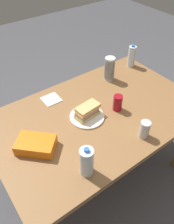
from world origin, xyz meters
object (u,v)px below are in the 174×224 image
object	(u,v)px
dining_table	(97,123)
paper_plate	(87,117)
sandwich	(87,111)
chip_bag	(36,145)
water_bottle_tall	(132,56)
soda_can_red	(118,103)
soda_can_silver	(144,129)
water_bottle_spare	(87,162)
plastic_cup_stack	(109,69)

from	to	relation	value
dining_table	paper_plate	bearing A→B (deg)	173.40
sandwich	chip_bag	bearing A→B (deg)	-174.31
chip_bag	water_bottle_tall	bearing A→B (deg)	-117.64
soda_can_red	chip_bag	size ratio (longest dim) A/B	0.53
chip_bag	soda_can_silver	distance (m)	0.68
dining_table	water_bottle_spare	world-z (taller)	water_bottle_spare
water_bottle_spare	soda_can_silver	bearing A→B (deg)	-0.21
water_bottle_spare	chip_bag	bearing A→B (deg)	115.47
dining_table	water_bottle_tall	bearing A→B (deg)	26.82
water_bottle_tall	water_bottle_spare	xyz separation A→B (m)	(-1.00, -0.68, -0.00)
dining_table	paper_plate	xyz separation A→B (m)	(-0.08, 0.01, 0.10)
sandwich	water_bottle_spare	bearing A→B (deg)	-126.87
dining_table	water_bottle_spare	bearing A→B (deg)	-135.34
paper_plate	water_bottle_spare	xyz separation A→B (m)	(-0.26, -0.35, 0.09)
soda_can_red	water_bottle_tall	size ratio (longest dim) A/B	0.59
paper_plate	soda_can_red	world-z (taller)	soda_can_red
paper_plate	plastic_cup_stack	xyz separation A→B (m)	(0.43, 0.27, 0.10)
chip_bag	sandwich	bearing A→B (deg)	-129.29
water_bottle_spare	dining_table	bearing A→B (deg)	44.66
dining_table	soda_can_red	bearing A→B (deg)	-20.03
paper_plate	sandwich	world-z (taller)	sandwich
soda_can_red	water_bottle_tall	xyz separation A→B (m)	(0.51, 0.38, 0.04)
sandwich	soda_can_red	bearing A→B (deg)	-15.97
chip_bag	water_bottle_tall	xyz separation A→B (m)	(1.15, 0.36, 0.06)
soda_can_red	soda_can_silver	world-z (taller)	same
paper_plate	water_bottle_spare	distance (m)	0.45
soda_can_red	water_bottle_spare	size ratio (longest dim) A/B	0.60
sandwich	chip_bag	distance (m)	0.42
soda_can_silver	chip_bag	bearing A→B (deg)	152.28
dining_table	plastic_cup_stack	size ratio (longest dim) A/B	7.47
water_bottle_spare	soda_can_silver	distance (m)	0.45
dining_table	plastic_cup_stack	xyz separation A→B (m)	(0.35, 0.28, 0.20)
water_bottle_tall	soda_can_silver	world-z (taller)	water_bottle_tall
soda_can_red	soda_can_silver	distance (m)	0.30
soda_can_silver	dining_table	bearing A→B (deg)	106.71
soda_can_red	water_bottle_spare	xyz separation A→B (m)	(-0.49, -0.29, 0.03)
dining_table	plastic_cup_stack	world-z (taller)	plastic_cup_stack
water_bottle_tall	water_bottle_spare	world-z (taller)	water_bottle_tall
plastic_cup_stack	water_bottle_spare	size ratio (longest dim) A/B	1.00
soda_can_red	soda_can_silver	xyz separation A→B (m)	(-0.04, -0.29, 0.00)
soda_can_silver	paper_plate	bearing A→B (deg)	117.92
dining_table	water_bottle_spare	distance (m)	0.53
water_bottle_spare	soda_can_silver	xyz separation A→B (m)	(0.45, -0.00, -0.03)
dining_table	water_bottle_tall	size ratio (longest dim) A/B	7.35
paper_plate	plastic_cup_stack	distance (m)	0.52
sandwich	soda_can_red	distance (m)	0.23
chip_bag	water_bottle_tall	world-z (taller)	water_bottle_tall
dining_table	soda_can_red	xyz separation A→B (m)	(0.14, -0.05, 0.16)
soda_can_red	water_bottle_tall	distance (m)	0.64
paper_plate	soda_can_silver	distance (m)	0.41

